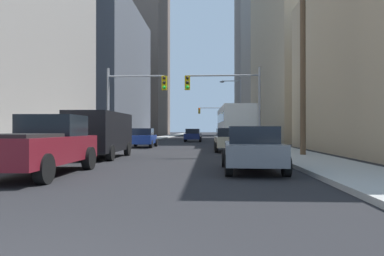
# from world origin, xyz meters

# --- Properties ---
(sidewalk_left) EXTENTS (2.80, 160.00, 0.15)m
(sidewalk_left) POSITION_xyz_m (-6.41, 50.00, 0.07)
(sidewalk_left) COLOR #9E9E99
(sidewalk_left) RESTS_ON ground
(sidewalk_right) EXTENTS (2.80, 160.00, 0.15)m
(sidewalk_right) POSITION_xyz_m (6.41, 50.00, 0.07)
(sidewalk_right) COLOR #9E9E99
(sidewalk_right) RESTS_ON ground
(city_bus) EXTENTS (2.76, 11.55, 3.40)m
(city_bus) POSITION_xyz_m (4.19, 29.72, 1.93)
(city_bus) COLOR silver
(city_bus) RESTS_ON ground
(pickup_truck_maroon) EXTENTS (2.20, 5.44, 1.90)m
(pickup_truck_maroon) POSITION_xyz_m (-3.30, 7.96, 0.93)
(pickup_truck_maroon) COLOR maroon
(pickup_truck_maroon) RESTS_ON ground
(cargo_van_black) EXTENTS (2.16, 5.22, 2.26)m
(cargo_van_black) POSITION_xyz_m (-3.47, 14.69, 1.29)
(cargo_van_black) COLOR black
(cargo_van_black) RESTS_ON ground
(sedan_grey) EXTENTS (1.95, 4.26, 1.52)m
(sedan_grey) POSITION_xyz_m (3.38, 9.24, 0.77)
(sedan_grey) COLOR slate
(sedan_grey) RESTS_ON ground
(sedan_beige) EXTENTS (1.95, 4.25, 1.52)m
(sedan_beige) POSITION_xyz_m (3.23, 20.42, 0.77)
(sedan_beige) COLOR #C6B793
(sedan_beige) RESTS_ON ground
(sedan_blue) EXTENTS (1.95, 4.26, 1.52)m
(sedan_blue) POSITION_xyz_m (-3.40, 25.61, 0.77)
(sedan_blue) COLOR navy
(sedan_blue) RESTS_ON ground
(sedan_navy) EXTENTS (1.95, 4.26, 1.52)m
(sedan_navy) POSITION_xyz_m (0.02, 39.28, 0.77)
(sedan_navy) COLOR #141E4C
(sedan_navy) RESTS_ON ground
(traffic_signal_near_left) EXTENTS (4.49, 0.44, 6.00)m
(traffic_signal_near_left) POSITION_xyz_m (-3.67, 23.47, 4.08)
(traffic_signal_near_left) COLOR gray
(traffic_signal_near_left) RESTS_ON ground
(traffic_signal_near_right) EXTENTS (5.57, 0.44, 6.00)m
(traffic_signal_near_right) POSITION_xyz_m (3.17, 23.47, 4.12)
(traffic_signal_near_right) COLOR gray
(traffic_signal_near_right) RESTS_ON ground
(traffic_signal_far_right) EXTENTS (5.78, 0.44, 6.00)m
(traffic_signal_far_right) POSITION_xyz_m (3.07, 62.74, 4.13)
(traffic_signal_far_right) COLOR gray
(traffic_signal_far_right) RESTS_ON ground
(utility_pole_right) EXTENTS (2.20, 0.28, 10.21)m
(utility_pole_right) POSITION_xyz_m (6.69, 15.52, 5.38)
(utility_pole_right) COLOR brown
(utility_pole_right) RESTS_ON ground
(street_lamp_right) EXTENTS (2.59, 0.32, 7.50)m
(street_lamp_right) POSITION_xyz_m (5.29, 40.55, 4.56)
(street_lamp_right) COLOR gray
(street_lamp_right) RESTS_ON ground
(building_left_mid_office) EXTENTS (22.85, 25.86, 20.15)m
(building_left_mid_office) POSITION_xyz_m (-20.61, 51.62, 10.08)
(building_left_mid_office) COLOR #4C515B
(building_left_mid_office) RESTS_ON ground
(building_left_far_tower) EXTENTS (18.50, 23.86, 46.64)m
(building_left_far_tower) POSITION_xyz_m (-18.50, 87.10, 23.32)
(building_left_far_tower) COLOR #66564C
(building_left_far_tower) RESTS_ON ground
(building_right_mid_block) EXTENTS (22.55, 28.00, 26.56)m
(building_right_mid_block) POSITION_xyz_m (20.38, 45.72, 13.28)
(building_right_mid_block) COLOR tan
(building_right_mid_block) RESTS_ON ground
(building_right_far_highrise) EXTENTS (24.91, 19.77, 67.07)m
(building_right_far_highrise) POSITION_xyz_m (21.30, 86.82, 33.54)
(building_right_far_highrise) COLOR gray
(building_right_far_highrise) RESTS_ON ground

